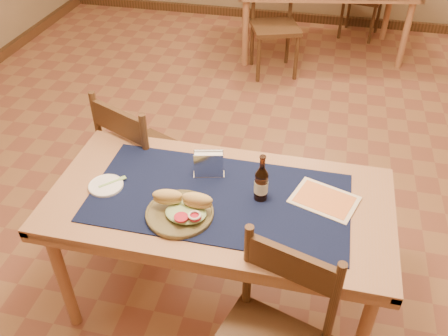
% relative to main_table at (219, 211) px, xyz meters
% --- Properties ---
extents(room, '(6.04, 7.04, 2.84)m').
position_rel_main_table_xyz_m(room, '(0.00, 0.80, 0.73)').
color(room, '#91603F').
rests_on(room, ground).
extents(main_table, '(1.60, 0.80, 0.75)m').
position_rel_main_table_xyz_m(main_table, '(0.00, 0.00, 0.00)').
color(main_table, '#A06D4B').
rests_on(main_table, ground).
extents(placemat, '(1.20, 0.60, 0.01)m').
position_rel_main_table_xyz_m(placemat, '(0.00, 0.00, 0.09)').
color(placemat, black).
rests_on(placemat, main_table).
extents(baseboard, '(6.00, 7.00, 0.10)m').
position_rel_main_table_xyz_m(baseboard, '(0.00, 0.80, -0.62)').
color(baseboard, '#4D2F1B').
rests_on(baseboard, ground).
extents(chair_main_far, '(0.59, 0.59, 0.96)m').
position_rel_main_table_xyz_m(chair_main_far, '(-0.58, 0.51, -0.17)').
color(chair_main_far, '#4D2F1B').
rests_on(chair_main_far, ground).
extents(chair_back_near, '(0.56, 0.56, 0.94)m').
position_rel_main_table_xyz_m(chair_back_near, '(-0.13, 2.86, -0.18)').
color(chair_back_near, '#4D2F1B').
rests_on(chair_back_near, ground).
extents(sandwich_plate, '(0.30, 0.30, 0.12)m').
position_rel_main_table_xyz_m(sandwich_plate, '(-0.13, -0.16, 0.12)').
color(sandwich_plate, brown).
rests_on(sandwich_plate, placemat).
extents(side_plate, '(0.17, 0.17, 0.01)m').
position_rel_main_table_xyz_m(side_plate, '(-0.55, -0.05, 0.10)').
color(side_plate, white).
rests_on(side_plate, placemat).
extents(fork, '(0.11, 0.11, 0.00)m').
position_rel_main_table_xyz_m(fork, '(-0.51, -0.02, 0.10)').
color(fork, '#98CD70').
rests_on(fork, side_plate).
extents(beer_bottle, '(0.06, 0.06, 0.24)m').
position_rel_main_table_xyz_m(beer_bottle, '(0.19, 0.04, 0.18)').
color(beer_bottle, '#47220C').
rests_on(beer_bottle, placemat).
extents(napkin_holder, '(0.16, 0.09, 0.14)m').
position_rel_main_table_xyz_m(napkin_holder, '(-0.09, 0.15, 0.15)').
color(napkin_holder, silver).
rests_on(napkin_holder, placemat).
extents(menu_card, '(0.34, 0.29, 0.01)m').
position_rel_main_table_xyz_m(menu_card, '(0.48, 0.09, 0.09)').
color(menu_card, beige).
rests_on(menu_card, placemat).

